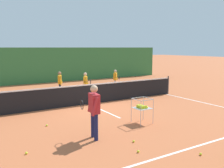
# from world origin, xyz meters

# --- Properties ---
(ground_plane) EXTENTS (120.00, 120.00, 0.00)m
(ground_plane) POSITION_xyz_m (0.00, 0.00, 0.00)
(ground_plane) COLOR #BC6038
(line_baseline_near) EXTENTS (10.03, 0.08, 0.01)m
(line_baseline_near) POSITION_xyz_m (0.00, -6.21, 0.00)
(line_baseline_near) COLOR white
(line_baseline_near) RESTS_ON ground
(line_baseline_far) EXTENTS (10.03, 0.08, 0.01)m
(line_baseline_far) POSITION_xyz_m (0.00, 4.74, 0.00)
(line_baseline_far) COLOR white
(line_baseline_far) RESTS_ON ground
(line_sideline_east) EXTENTS (0.08, 10.95, 0.01)m
(line_sideline_east) POSITION_xyz_m (5.02, 0.00, 0.00)
(line_sideline_east) COLOR white
(line_sideline_east) RESTS_ON ground
(line_service_center) EXTENTS (0.08, 5.64, 0.01)m
(line_service_center) POSITION_xyz_m (0.00, 0.00, 0.00)
(line_service_center) COLOR white
(line_service_center) RESTS_ON ground
(tennis_net) EXTENTS (10.47, 0.08, 1.05)m
(tennis_net) POSITION_xyz_m (0.00, 0.00, 0.50)
(tennis_net) COLOR #333338
(tennis_net) RESTS_ON ground
(instructor) EXTENTS (0.43, 0.79, 1.63)m
(instructor) POSITION_xyz_m (-1.85, -4.21, 0.98)
(instructor) COLOR #191E4C
(instructor) RESTS_ON ground
(student_0) EXTENTS (0.40, 0.55, 1.37)m
(student_0) POSITION_xyz_m (-0.43, 2.80, 0.82)
(student_0) COLOR black
(student_0) RESTS_ON ground
(student_1) EXTENTS (0.44, 0.73, 1.35)m
(student_1) POSITION_xyz_m (0.67, 1.73, 0.81)
(student_1) COLOR black
(student_1) RESTS_ON ground
(student_2) EXTENTS (0.48, 0.69, 1.29)m
(student_2) POSITION_xyz_m (3.33, 2.86, 0.78)
(student_2) COLOR silver
(student_2) RESTS_ON ground
(ball_cart) EXTENTS (0.58, 0.58, 0.90)m
(ball_cart) POSITION_xyz_m (0.34, -3.71, 0.60)
(ball_cart) COLOR #B7B7BC
(ball_cart) RESTS_ON ground
(tennis_ball_1) EXTENTS (0.07, 0.07, 0.07)m
(tennis_ball_1) POSITION_xyz_m (-3.84, -4.29, 0.03)
(tennis_ball_1) COLOR yellow
(tennis_ball_1) RESTS_ON ground
(tennis_ball_2) EXTENTS (0.07, 0.07, 0.07)m
(tennis_ball_2) POSITION_xyz_m (-0.07, -6.65, 0.03)
(tennis_ball_2) COLOR yellow
(tennis_ball_2) RESTS_ON ground
(tennis_ball_3) EXTENTS (0.07, 0.07, 0.07)m
(tennis_ball_3) POSITION_xyz_m (-1.33, -5.69, 0.03)
(tennis_ball_3) COLOR yellow
(tennis_ball_3) RESTS_ON ground
(tennis_ball_4) EXTENTS (0.07, 0.07, 0.07)m
(tennis_ball_4) POSITION_xyz_m (-1.01, -5.07, 0.03)
(tennis_ball_4) COLOR yellow
(tennis_ball_4) RESTS_ON ground
(tennis_ball_5) EXTENTS (0.07, 0.07, 0.07)m
(tennis_ball_5) POSITION_xyz_m (-2.73, -2.31, 0.03)
(tennis_ball_5) COLOR yellow
(tennis_ball_5) RESTS_ON ground
(windscreen_fence) EXTENTS (22.07, 0.08, 2.71)m
(windscreen_fence) POSITION_xyz_m (0.00, 8.31, 1.36)
(windscreen_fence) COLOR #33753D
(windscreen_fence) RESTS_ON ground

